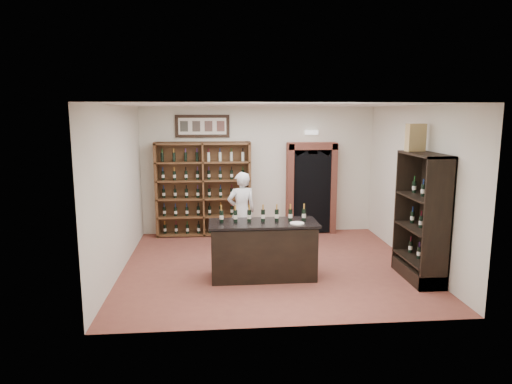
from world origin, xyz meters
The scene contains 21 objects.
floor centered at (0.00, 0.00, 0.00)m, with size 5.50×5.50×0.00m, color brown.
ceiling centered at (0.00, 0.00, 3.00)m, with size 5.50×5.50×0.00m, color white.
wall_back centered at (0.00, 2.50, 1.50)m, with size 5.50×0.04×3.00m, color beige.
wall_left centered at (-2.75, 0.00, 1.50)m, with size 0.04×5.00×3.00m, color beige.
wall_right centered at (2.75, 0.00, 1.50)m, with size 0.04×5.00×3.00m, color beige.
wine_shelf centered at (-1.30, 2.33, 1.10)m, with size 2.20×0.38×2.20m.
framed_picture centered at (-1.30, 2.47, 2.55)m, with size 1.25×0.04×0.52m, color black.
arched_doorway centered at (1.25, 2.33, 1.14)m, with size 1.17×0.35×2.17m.
emergency_light centered at (1.25, 2.42, 2.40)m, with size 0.30×0.10×0.10m, color white.
tasting_counter centered at (-0.20, -0.60, 0.49)m, with size 1.88×0.78×1.00m.
counter_bottle_0 centered at (-0.92, -0.55, 1.11)m, with size 0.07×0.07×0.30m.
counter_bottle_1 centered at (-0.68, -0.55, 1.11)m, with size 0.07×0.07×0.30m.
counter_bottle_2 centered at (-0.44, -0.55, 1.11)m, with size 0.07×0.07×0.30m.
counter_bottle_3 centered at (-0.20, -0.55, 1.11)m, with size 0.07×0.07×0.30m.
counter_bottle_4 centered at (0.04, -0.55, 1.11)m, with size 0.07×0.07×0.30m.
counter_bottle_5 centered at (0.28, -0.55, 1.11)m, with size 0.07×0.07×0.30m.
counter_bottle_6 centered at (0.52, -0.55, 1.11)m, with size 0.07×0.07×0.30m.
side_cabinet centered at (2.52, -0.90, 0.75)m, with size 0.48×1.20×2.20m.
shopkeeper centered at (-0.49, 1.05, 0.83)m, with size 0.61×0.40×1.66m, color silver.
plate centered at (0.36, -0.78, 1.01)m, with size 0.24×0.24×0.02m, color silver.
wine_crate centered at (2.47, -0.53, 2.44)m, with size 0.34×0.14×0.48m, color tan.
Camera 1 is at (-1.00, -8.22, 2.89)m, focal length 32.00 mm.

